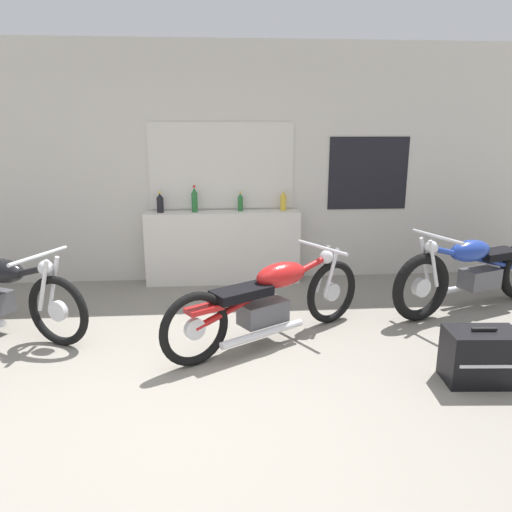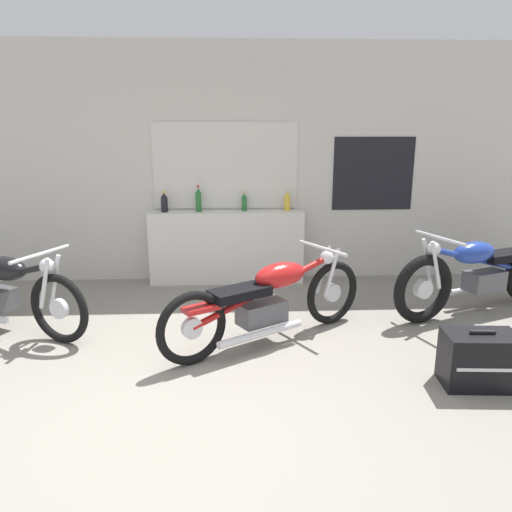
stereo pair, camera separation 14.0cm
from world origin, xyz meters
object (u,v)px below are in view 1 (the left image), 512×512
object	(u,v)px
bottle_right_center	(283,201)
bottle_leftmost	(160,203)
bottle_center	(240,202)
motorcycle_red	(270,299)
hard_case_black	(481,356)
bottle_left_center	(195,200)
motorcycle_blue	(476,271)

from	to	relation	value
bottle_right_center	bottle_leftmost	bearing A→B (deg)	-178.83
bottle_center	bottle_right_center	world-z (taller)	bottle_right_center
bottle_center	motorcycle_red	xyz separation A→B (m)	(0.17, -1.80, -0.57)
bottle_leftmost	bottle_right_center	bearing A→B (deg)	1.17
bottle_right_center	motorcycle_red	world-z (taller)	bottle_right_center
bottle_center	hard_case_black	distance (m)	3.20
bottle_left_center	motorcycle_blue	xyz separation A→B (m)	(2.91, -1.12, -0.60)
bottle_right_center	motorcycle_blue	world-z (taller)	bottle_right_center
bottle_right_center	motorcycle_red	distance (m)	1.91
hard_case_black	motorcycle_blue	bearing A→B (deg)	64.42
bottle_center	motorcycle_red	distance (m)	1.89
bottle_leftmost	bottle_center	world-z (taller)	bottle_leftmost
bottle_leftmost	motorcycle_red	bearing A→B (deg)	-57.84
motorcycle_blue	bottle_left_center	bearing A→B (deg)	158.87
motorcycle_red	bottle_left_center	bearing A→B (deg)	111.86
motorcycle_blue	motorcycle_red	xyz separation A→B (m)	(-2.20, -0.64, -0.01)
bottle_left_center	hard_case_black	distance (m)	3.50
bottle_leftmost	hard_case_black	bearing A→B (deg)	-44.81
bottle_left_center	motorcycle_blue	world-z (taller)	bottle_left_center
bottle_center	hard_case_black	world-z (taller)	bottle_center
motorcycle_red	bottle_leftmost	bearing A→B (deg)	122.16
bottle_center	motorcycle_red	world-z (taller)	bottle_center
bottle_leftmost	motorcycle_red	xyz separation A→B (m)	(1.11, -1.76, -0.58)
motorcycle_red	hard_case_black	size ratio (longest dim) A/B	3.39
bottle_center	motorcycle_red	bearing A→B (deg)	-84.67
motorcycle_blue	hard_case_black	size ratio (longest dim) A/B	3.72
bottle_leftmost	motorcycle_red	world-z (taller)	bottle_leftmost
bottle_leftmost	hard_case_black	world-z (taller)	bottle_leftmost
motorcycle_red	bottle_right_center	bearing A→B (deg)	79.06
bottle_leftmost	bottle_left_center	world-z (taller)	bottle_left_center
bottle_right_center	motorcycle_red	bearing A→B (deg)	-100.94
bottle_left_center	bottle_right_center	bearing A→B (deg)	1.58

